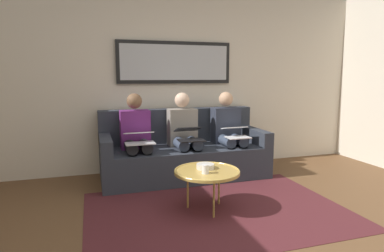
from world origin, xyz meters
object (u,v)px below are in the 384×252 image
at_px(cup, 205,169).
at_px(laptop_white, 236,132).
at_px(bowl, 205,166).
at_px(person_left, 228,130).
at_px(laptop_silver, 139,137).
at_px(person_right, 136,135).
at_px(framed_mirror, 175,63).
at_px(person_middle, 184,133).
at_px(couch, 183,153).
at_px(laptop_black, 189,134).
at_px(coffee_table, 207,172).

distance_m(cup, laptop_white, 1.27).
xyz_separation_m(bowl, person_left, (-0.72, -1.07, 0.17)).
bearing_deg(person_left, laptop_silver, 11.16).
relative_size(person_left, person_right, 1.00).
xyz_separation_m(framed_mirror, laptop_silver, (0.64, 0.71, -0.92)).
bearing_deg(laptop_silver, cup, 116.90).
xyz_separation_m(person_middle, laptop_silver, (0.64, 0.25, 0.02)).
bearing_deg(framed_mirror, person_middle, 90.00).
xyz_separation_m(couch, bowl, (0.08, 1.14, 0.13)).
distance_m(bowl, person_middle, 1.09).
bearing_deg(bowl, person_right, -62.55).
height_order(person_middle, laptop_silver, person_middle).
xyz_separation_m(laptop_white, laptop_black, (0.64, -0.02, 0.00)).
bearing_deg(cup, laptop_white, -128.38).
bearing_deg(framed_mirror, coffee_table, 86.72).
bearing_deg(laptop_black, person_left, -159.89).
bearing_deg(laptop_silver, person_right, -90.00).
bearing_deg(person_middle, coffee_table, 85.42).
xyz_separation_m(bowl, person_right, (0.56, -1.07, 0.17)).
xyz_separation_m(couch, cup, (0.14, 1.30, 0.15)).
xyz_separation_m(cup, person_middle, (-0.14, -1.24, 0.15)).
bearing_deg(framed_mirror, bowl, 86.91).
height_order(laptop_white, laptop_silver, laptop_white).
distance_m(person_left, laptop_silver, 1.30).
bearing_deg(bowl, coffee_table, 82.97).
height_order(cup, laptop_white, laptop_white).
distance_m(cup, person_middle, 1.25).
xyz_separation_m(couch, laptop_silver, (0.64, 0.32, 0.31)).
bearing_deg(coffee_table, person_left, -122.50).
height_order(couch, laptop_silver, couch).
distance_m(laptop_white, person_right, 1.30).
distance_m(couch, cup, 1.32).
bearing_deg(cup, laptop_silver, -63.10).
distance_m(couch, framed_mirror, 1.30).
bearing_deg(laptop_black, laptop_white, 178.64).
bearing_deg(person_left, coffee_table, 57.50).
height_order(bowl, person_middle, person_middle).
distance_m(couch, bowl, 1.15).
bearing_deg(laptop_black, framed_mirror, -90.00).
bearing_deg(laptop_black, bowl, 84.37).
bearing_deg(coffee_table, person_middle, -94.58).
bearing_deg(couch, laptop_silver, 26.65).
height_order(couch, laptop_white, couch).
bearing_deg(bowl, cup, 70.27).
xyz_separation_m(laptop_white, person_middle, (0.64, -0.25, -0.02)).
distance_m(framed_mirror, person_right, 1.23).
height_order(coffee_table, laptop_silver, laptop_silver).
bearing_deg(framed_mirror, laptop_white, 132.17).
xyz_separation_m(coffee_table, laptop_black, (-0.09, -0.91, 0.23)).
relative_size(coffee_table, person_left, 0.58).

